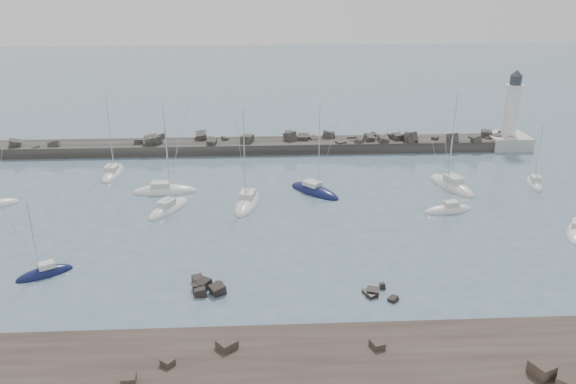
# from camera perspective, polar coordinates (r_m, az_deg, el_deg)

# --- Properties ---
(ground) EXTENTS (400.00, 400.00, 0.00)m
(ground) POSITION_cam_1_polar(r_m,az_deg,el_deg) (65.17, -4.55, -5.63)
(ground) COLOR #4A6274
(ground) RESTS_ON ground
(rock_shelf) EXTENTS (140.00, 12.00, 1.95)m
(rock_shelf) POSITION_cam_1_polar(r_m,az_deg,el_deg) (46.56, -4.78, -17.94)
(rock_shelf) COLOR #2C231E
(rock_shelf) RESTS_ON ground
(rock_cluster_near) EXTENTS (3.82, 3.98, 1.55)m
(rock_cluster_near) POSITION_cam_1_polar(r_m,az_deg,el_deg) (57.28, -8.30, -9.57)
(rock_cluster_near) COLOR black
(rock_cluster_near) RESTS_ON ground
(rock_cluster_far) EXTENTS (3.43, 3.28, 1.19)m
(rock_cluster_far) POSITION_cam_1_polar(r_m,az_deg,el_deg) (56.59, 8.82, -10.21)
(rock_cluster_far) COLOR black
(rock_cluster_far) RESTS_ON ground
(breakwater) EXTENTS (115.00, 6.96, 5.15)m
(breakwater) POSITION_cam_1_polar(r_m,az_deg,el_deg) (100.81, -7.84, 4.27)
(breakwater) COLOR #2B2926
(breakwater) RESTS_ON ground
(lighthouse) EXTENTS (7.00, 7.00, 14.60)m
(lighthouse) POSITION_cam_1_polar(r_m,az_deg,el_deg) (109.30, 21.49, 5.84)
(lighthouse) COLOR #A4A59F
(lighthouse) RESTS_ON ground
(sailboat_1) EXTENTS (3.02, 8.70, 13.55)m
(sailboat_1) POSITION_cam_1_polar(r_m,az_deg,el_deg) (92.48, -17.35, 1.81)
(sailboat_1) COLOR silver
(sailboat_1) RESTS_ON ground
(sailboat_2) EXTENTS (5.84, 4.49, 9.32)m
(sailboat_2) POSITION_cam_1_polar(r_m,az_deg,el_deg) (64.54, -23.47, -7.63)
(sailboat_2) COLOR #0E143D
(sailboat_2) RESTS_ON ground
(sailboat_3) EXTENTS (5.99, 8.30, 12.79)m
(sailboat_3) POSITION_cam_1_polar(r_m,az_deg,el_deg) (76.56, -12.03, -1.71)
(sailboat_3) COLOR silver
(sailboat_3) RESTS_ON ground
(sailboat_4) EXTENTS (9.37, 3.30, 14.49)m
(sailboat_4) POSITION_cam_1_polar(r_m,az_deg,el_deg) (82.92, -12.45, 0.06)
(sailboat_4) COLOR silver
(sailboat_4) RESTS_ON ground
(sailboat_5) EXTENTS (4.64, 9.53, 14.51)m
(sailboat_5) POSITION_cam_1_polar(r_m,az_deg,el_deg) (76.73, -4.18, -1.21)
(sailboat_5) COLOR silver
(sailboat_5) RESTS_ON ground
(sailboat_6) EXTENTS (7.94, 8.35, 13.85)m
(sailboat_6) POSITION_cam_1_polar(r_m,az_deg,el_deg) (80.96, 2.70, 0.04)
(sailboat_6) COLOR #0E143D
(sailboat_6) RESTS_ON ground
(sailboat_7) EXTENTS (7.01, 3.32, 10.78)m
(sailboat_7) POSITION_cam_1_polar(r_m,az_deg,el_deg) (77.46, 15.94, -1.81)
(sailboat_7) COLOR silver
(sailboat_7) RESTS_ON ground
(sailboat_8) EXTENTS (6.10, 10.17, 15.39)m
(sailboat_8) POSITION_cam_1_polar(r_m,az_deg,el_deg) (86.39, 16.22, 0.58)
(sailboat_8) COLOR silver
(sailboat_8) RESTS_ON ground
(sailboat_10) EXTENTS (3.31, 6.52, 10.15)m
(sailboat_10) POSITION_cam_1_polar(r_m,az_deg,el_deg) (91.50, 23.75, 0.74)
(sailboat_10) COLOR silver
(sailboat_10) RESTS_ON ground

